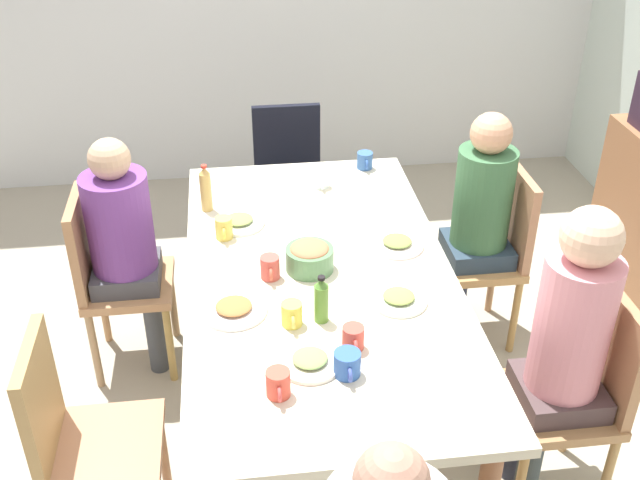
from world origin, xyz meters
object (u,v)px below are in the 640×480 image
object	(u,v)px
person_1	(124,237)
chair_5	(289,176)
bottle_1	(321,300)
person_4	(567,339)
bowl_0	(310,257)
cup_0	(224,228)
cup_1	(353,338)
chair_2	(493,247)
plate_1	(239,222)
cup_4	(321,179)
cup_2	(270,268)
dining_table	(320,288)
person_2	(479,212)
plate_0	(399,299)
cup_5	(278,384)
plate_2	(310,361)
cup_7	(292,314)
plate_3	(397,244)
chair_4	(579,388)
cup_6	(347,364)
cup_3	(365,161)
plate_4	(234,309)
chair_3	(79,434)
bottle_0	(206,189)

from	to	relation	value
person_1	chair_5	size ratio (longest dim) A/B	1.31
bottle_1	chair_5	bearing A→B (deg)	178.82
person_4	bowl_0	bearing A→B (deg)	-121.86
cup_0	cup_1	size ratio (longest dim) A/B	0.98
chair_2	plate_1	size ratio (longest dim) A/B	4.08
chair_2	chair_5	xyz separation A→B (m)	(-0.88, -0.91, 0.00)
cup_1	cup_4	bearing A→B (deg)	177.78
chair_5	cup_2	xyz separation A→B (m)	(1.40, -0.20, 0.31)
bottle_1	person_1	bearing A→B (deg)	-136.08
dining_table	person_2	xyz separation A→B (m)	(-0.50, 0.82, 0.01)
plate_0	chair_5	bearing A→B (deg)	-170.67
person_2	person_4	size ratio (longest dim) A/B	0.94
person_1	cup_5	distance (m)	1.33
plate_2	bottle_1	bearing A→B (deg)	163.73
chair_5	cup_7	world-z (taller)	chair_5
plate_3	cup_1	distance (m)	0.70
person_1	chair_4	bearing A→B (deg)	59.78
cup_6	bottle_1	bearing A→B (deg)	-171.34
plate_2	cup_4	world-z (taller)	cup_4
cup_3	plate_0	bearing A→B (deg)	-3.85
plate_3	cup_5	world-z (taller)	cup_5
chair_5	cup_7	xyz separation A→B (m)	(1.71, -0.14, 0.31)
plate_4	bottle_1	bearing A→B (deg)	74.01
person_4	cup_7	size ratio (longest dim) A/B	11.48
plate_2	cup_4	xyz separation A→B (m)	(-1.28, 0.20, 0.02)
chair_2	person_4	distance (m)	1.04
chair_4	cup_1	xyz separation A→B (m)	(-0.02, -0.86, 0.31)
cup_6	cup_3	bearing A→B (deg)	167.64
dining_table	cup_3	bearing A→B (deg)	159.23
person_4	plate_2	size ratio (longest dim) A/B	5.91
bowl_0	cup_3	bearing A→B (deg)	156.50
chair_3	cup_0	size ratio (longest dim) A/B	8.25
cup_0	bottle_0	bearing A→B (deg)	-164.56
cup_7	bottle_1	xyz separation A→B (m)	(-0.01, 0.11, 0.04)
bottle_0	cup_0	bearing A→B (deg)	15.44
person_2	cup_3	size ratio (longest dim) A/B	10.56
dining_table	cup_7	xyz separation A→B (m)	(0.32, -0.14, 0.12)
cup_2	cup_6	size ratio (longest dim) A/B	0.89
plate_2	plate_3	distance (m)	0.83
dining_table	plate_1	distance (m)	0.52
plate_3	chair_4	bearing A→B (deg)	40.74
cup_6	chair_3	bearing A→B (deg)	-96.71
person_4	cup_4	bearing A→B (deg)	-149.84
cup_2	cup_7	size ratio (longest dim) A/B	1.00
plate_0	plate_2	world-z (taller)	same
chair_4	bottle_1	bearing A→B (deg)	-101.57
plate_0	cup_3	xyz separation A→B (m)	(-1.14, 0.08, 0.03)
dining_table	person_4	bearing A→B (deg)	58.42
person_1	cup_5	size ratio (longest dim) A/B	10.26
plate_0	bottle_0	xyz separation A→B (m)	(-0.81, -0.71, 0.09)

